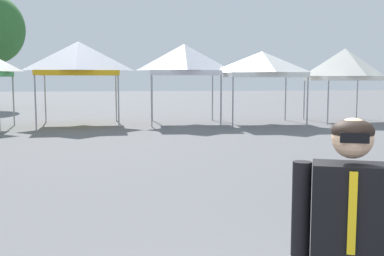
{
  "coord_description": "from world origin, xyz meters",
  "views": [
    {
      "loc": [
        -0.53,
        -2.43,
        2.0
      ],
      "look_at": [
        0.35,
        3.98,
        1.3
      ],
      "focal_mm": 43.2,
      "sensor_mm": 36.0,
      "label": 1
    }
  ],
  "objects_px": {
    "canopy_tent_behind_right": "(184,60)",
    "person_foreground": "(348,247)",
    "canopy_tent_behind_left": "(345,64)",
    "canopy_tent_center": "(78,58)",
    "canopy_tent_far_right": "(262,64)"
  },
  "relations": [
    {
      "from": "canopy_tent_behind_right",
      "to": "person_foreground",
      "type": "bearing_deg",
      "value": -93.92
    },
    {
      "from": "canopy_tent_behind_right",
      "to": "canopy_tent_behind_left",
      "type": "bearing_deg",
      "value": -0.42
    },
    {
      "from": "canopy_tent_center",
      "to": "canopy_tent_behind_left",
      "type": "distance_m",
      "value": 11.98
    },
    {
      "from": "person_foreground",
      "to": "canopy_tent_center",
      "type": "bearing_deg",
      "value": 100.47
    },
    {
      "from": "person_foreground",
      "to": "canopy_tent_behind_right",
      "type": "bearing_deg",
      "value": 86.08
    },
    {
      "from": "canopy_tent_behind_right",
      "to": "canopy_tent_behind_left",
      "type": "height_order",
      "value": "canopy_tent_behind_right"
    },
    {
      "from": "canopy_tent_center",
      "to": "canopy_tent_far_right",
      "type": "relative_size",
      "value": 1.05
    },
    {
      "from": "canopy_tent_behind_right",
      "to": "canopy_tent_behind_left",
      "type": "xyz_separation_m",
      "value": [
        7.44,
        -0.05,
        -0.18
      ]
    },
    {
      "from": "canopy_tent_center",
      "to": "canopy_tent_far_right",
      "type": "xyz_separation_m",
      "value": [
        7.88,
        -0.66,
        -0.24
      ]
    },
    {
      "from": "canopy_tent_behind_right",
      "to": "canopy_tent_far_right",
      "type": "height_order",
      "value": "canopy_tent_behind_right"
    },
    {
      "from": "canopy_tent_behind_left",
      "to": "person_foreground",
      "type": "xyz_separation_m",
      "value": [
        -8.66,
        -17.82,
        -1.6
      ]
    },
    {
      "from": "canopy_tent_behind_right",
      "to": "person_foreground",
      "type": "relative_size",
      "value": 1.96
    },
    {
      "from": "canopy_tent_far_right",
      "to": "canopy_tent_behind_left",
      "type": "distance_m",
      "value": 4.13
    },
    {
      "from": "canopy_tent_far_right",
      "to": "canopy_tent_behind_left",
      "type": "height_order",
      "value": "canopy_tent_behind_left"
    },
    {
      "from": "canopy_tent_behind_right",
      "to": "canopy_tent_behind_left",
      "type": "distance_m",
      "value": 7.44
    }
  ]
}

